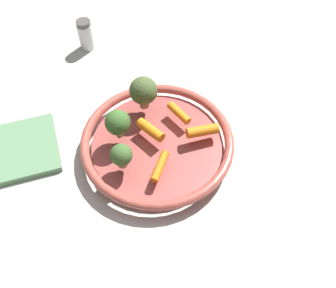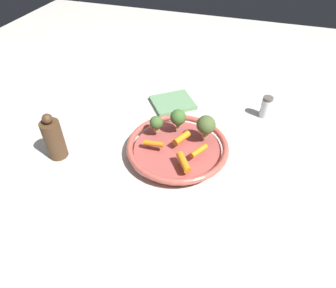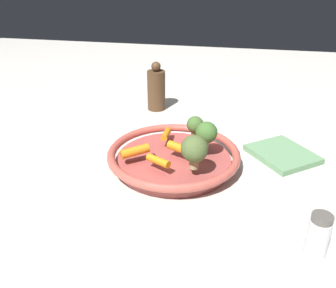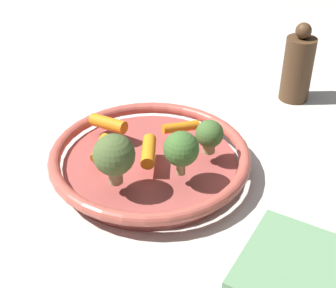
{
  "view_description": "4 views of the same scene",
  "coord_description": "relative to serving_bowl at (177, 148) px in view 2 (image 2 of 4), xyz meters",
  "views": [
    {
      "loc": [
        -0.42,
        -0.18,
        0.65
      ],
      "look_at": [
        -0.02,
        -0.03,
        0.06
      ],
      "focal_mm": 42.25,
      "sensor_mm": 36.0,
      "label": 1
    },
    {
      "loc": [
        0.17,
        -0.63,
        0.62
      ],
      "look_at": [
        -0.02,
        -0.02,
        0.05
      ],
      "focal_mm": 31.87,
      "sensor_mm": 36.0,
      "label": 2
    },
    {
      "loc": [
        0.73,
        0.13,
        0.44
      ],
      "look_at": [
        -0.0,
        -0.01,
        0.05
      ],
      "focal_mm": 39.78,
      "sensor_mm": 36.0,
      "label": 3
    },
    {
      "loc": [
        0.2,
        0.57,
        0.46
      ],
      "look_at": [
        -0.02,
        0.02,
        0.06
      ],
      "focal_mm": 52.83,
      "sensor_mm": 36.0,
      "label": 4
    }
  ],
  "objects": [
    {
      "name": "pepper_mill",
      "position": [
        -0.34,
        -0.12,
        0.04
      ],
      "size": [
        0.05,
        0.05,
        0.15
      ],
      "color": "#4C331E",
      "rests_on": "ground_plane"
    },
    {
      "name": "baby_carrot_center",
      "position": [
        -0.06,
        -0.03,
        0.03
      ],
      "size": [
        0.06,
        0.02,
        0.02
      ],
      "primitive_type": "cylinder",
      "rotation": [
        1.47,
        0.0,
        1.58
      ],
      "color": "orange",
      "rests_on": "serving_bowl"
    },
    {
      "name": "ground_plane",
      "position": [
        0.0,
        0.0,
        -0.02
      ],
      "size": [
        2.47,
        2.47,
        0.0
      ],
      "primitive_type": "plane",
      "color": "beige"
    },
    {
      "name": "serving_bowl",
      "position": [
        0.0,
        0.0,
        0.0
      ],
      "size": [
        0.3,
        0.3,
        0.04
      ],
      "color": "#A84C47",
      "rests_on": "ground_plane"
    },
    {
      "name": "salt_shaker",
      "position": [
        0.23,
        0.28,
        0.02
      ],
      "size": [
        0.04,
        0.04,
        0.08
      ],
      "color": "silver",
      "rests_on": "ground_plane"
    },
    {
      "name": "broccoli_floret_mid",
      "position": [
        -0.08,
        0.04,
        0.05
      ],
      "size": [
        0.04,
        0.04,
        0.05
      ],
      "color": "tan",
      "rests_on": "serving_bowl"
    },
    {
      "name": "broccoli_floret_small",
      "position": [
        -0.02,
        0.07,
        0.06
      ],
      "size": [
        0.05,
        0.05,
        0.07
      ],
      "color": "tan",
      "rests_on": "serving_bowl"
    },
    {
      "name": "baby_carrot_back",
      "position": [
        0.01,
        0.02,
        0.03
      ],
      "size": [
        0.04,
        0.06,
        0.02
      ],
      "primitive_type": "cylinder",
      "rotation": [
        1.61,
        0.0,
        2.73
      ],
      "color": "orange",
      "rests_on": "serving_bowl"
    },
    {
      "name": "baby_carrot_near_rim",
      "position": [
        0.04,
        -0.08,
        0.03
      ],
      "size": [
        0.05,
        0.06,
        0.02
      ],
      "primitive_type": "cylinder",
      "rotation": [
        1.5,
        0.0,
        3.76
      ],
      "color": "orange",
      "rests_on": "serving_bowl"
    },
    {
      "name": "dish_towel",
      "position": [
        -0.09,
        0.25,
        -0.01
      ],
      "size": [
        0.19,
        0.19,
        0.01
      ],
      "primitive_type": "cube",
      "rotation": [
        0.0,
        0.0,
        0.66
      ],
      "color": "#669366",
      "rests_on": "ground_plane"
    },
    {
      "name": "baby_carrot_right",
      "position": [
        0.07,
        -0.02,
        0.03
      ],
      "size": [
        0.04,
        0.06,
        0.02
      ],
      "primitive_type": "cylinder",
      "rotation": [
        1.6,
        0.0,
        5.75
      ],
      "color": "orange",
      "rests_on": "serving_bowl"
    },
    {
      "name": "broccoli_floret_large",
      "position": [
        0.07,
        0.05,
        0.06
      ],
      "size": [
        0.06,
        0.06,
        0.07
      ],
      "color": "tan",
      "rests_on": "serving_bowl"
    }
  ]
}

